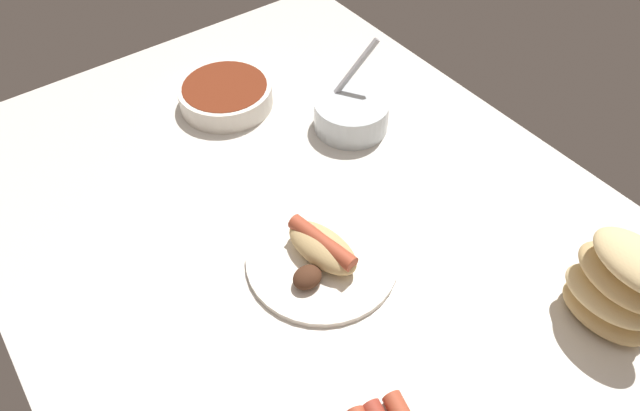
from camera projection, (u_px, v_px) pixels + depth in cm
name	position (u px, v px, depth cm)	size (l,w,h in cm)	color
ground_plane	(310.00, 228.00, 90.07)	(120.00, 90.00, 3.00)	silver
plate_hotdog_assembled	(322.00, 254.00, 82.60)	(22.70, 22.70, 5.61)	white
bowl_chili	(226.00, 94.00, 106.64)	(17.69, 17.69, 4.33)	white
bowl_coleslaw	(351.00, 113.00, 101.82)	(13.59, 13.59, 15.42)	silver
bread_stack	(618.00, 287.00, 72.44)	(13.58, 9.29, 14.40)	tan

